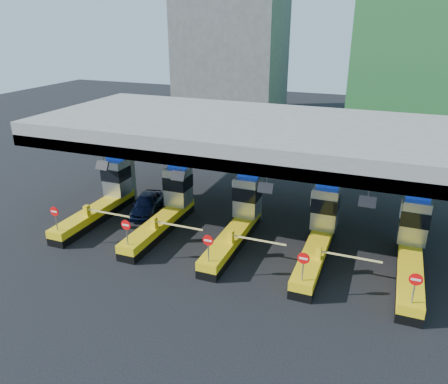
% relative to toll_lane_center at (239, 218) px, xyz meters
% --- Properties ---
extents(ground, '(120.00, 120.00, 0.00)m').
position_rel_toll_lane_center_xyz_m(ground, '(-0.00, -0.28, -1.40)').
color(ground, black).
rests_on(ground, ground).
extents(toll_canopy, '(28.00, 12.09, 7.00)m').
position_rel_toll_lane_center_xyz_m(toll_canopy, '(-0.00, 2.59, 4.74)').
color(toll_canopy, slate).
rests_on(toll_canopy, ground).
extents(toll_lane_far_left, '(4.43, 8.00, 4.16)m').
position_rel_toll_lane_center_xyz_m(toll_lane_far_left, '(-10.00, 0.00, 0.00)').
color(toll_lane_far_left, black).
rests_on(toll_lane_far_left, ground).
extents(toll_lane_left, '(4.43, 8.00, 4.16)m').
position_rel_toll_lane_center_xyz_m(toll_lane_left, '(-5.00, 0.00, 0.00)').
color(toll_lane_left, black).
rests_on(toll_lane_left, ground).
extents(toll_lane_center, '(4.43, 8.00, 4.16)m').
position_rel_toll_lane_center_xyz_m(toll_lane_center, '(0.00, 0.00, 0.00)').
color(toll_lane_center, black).
rests_on(toll_lane_center, ground).
extents(toll_lane_right, '(4.43, 8.00, 4.16)m').
position_rel_toll_lane_center_xyz_m(toll_lane_right, '(5.00, 0.00, 0.00)').
color(toll_lane_right, black).
rests_on(toll_lane_right, ground).
extents(toll_lane_far_right, '(4.43, 8.00, 4.16)m').
position_rel_toll_lane_center_xyz_m(toll_lane_far_right, '(10.00, 0.00, 0.00)').
color(toll_lane_far_right, black).
rests_on(toll_lane_far_right, ground).
extents(bg_building_concrete, '(14.00, 10.00, 18.00)m').
position_rel_toll_lane_center_xyz_m(bg_building_concrete, '(-14.00, 35.72, 7.60)').
color(bg_building_concrete, '#4C4C49').
rests_on(bg_building_concrete, ground).
extents(van, '(2.75, 4.48, 1.43)m').
position_rel_toll_lane_center_xyz_m(van, '(-7.40, 1.18, -0.68)').
color(van, black).
rests_on(van, ground).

